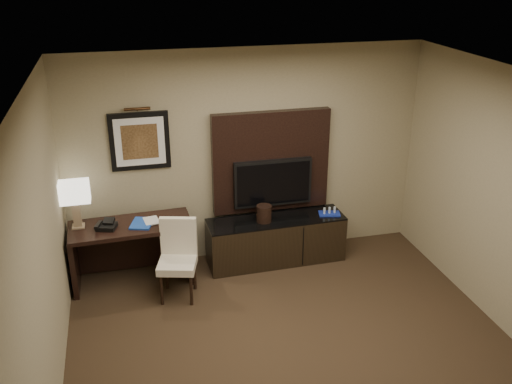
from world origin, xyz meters
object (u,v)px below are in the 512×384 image
object	(u,v)px
desk_chair	(177,264)
desk	(133,253)
ice_bucket	(264,213)
minibar_tray	(329,211)
table_lamp	(76,206)
desk_phone	(106,224)
tv	(273,183)
credenza	(276,240)

from	to	relation	value
desk_chair	desk	bearing A→B (deg)	149.66
ice_bucket	minibar_tray	size ratio (longest dim) A/B	0.78
table_lamp	desk_phone	distance (m)	0.40
tv	minibar_tray	world-z (taller)	tv
minibar_tray	tv	bearing A→B (deg)	161.75
tv	table_lamp	size ratio (longest dim) A/B	1.89
desk	credenza	size ratio (longest dim) A/B	0.81
desk	credenza	bearing A→B (deg)	-0.89
desk_phone	minibar_tray	world-z (taller)	desk_phone
credenza	ice_bucket	bearing A→B (deg)	-171.40
tv	desk_chair	xyz separation A→B (m)	(-1.32, -0.73, -0.58)
desk	desk_phone	distance (m)	0.51
tv	minibar_tray	bearing A→B (deg)	-18.25
desk	ice_bucket	world-z (taller)	ice_bucket
desk	ice_bucket	xyz separation A→B (m)	(1.63, 0.02, 0.33)
credenza	table_lamp	bearing A→B (deg)	178.00
desk_chair	desk_phone	distance (m)	0.95
desk	table_lamp	bearing A→B (deg)	170.57
desk_phone	minibar_tray	xyz separation A→B (m)	(2.76, 0.06, -0.16)
desk	desk_phone	size ratio (longest dim) A/B	6.69
desk	minibar_tray	distance (m)	2.51
minibar_tray	table_lamp	bearing A→B (deg)	178.87
credenza	minibar_tray	distance (m)	0.78
desk	desk_chair	xyz separation A→B (m)	(0.48, -0.49, 0.06)
desk_chair	table_lamp	xyz separation A→B (m)	(-1.07, 0.56, 0.59)
desk_phone	desk_chair	bearing A→B (deg)	-12.74
credenza	desk_phone	distance (m)	2.13
table_lamp	ice_bucket	world-z (taller)	table_lamp
ice_bucket	table_lamp	bearing A→B (deg)	178.68
ice_bucket	credenza	bearing A→B (deg)	10.08
desk_chair	table_lamp	size ratio (longest dim) A/B	1.66
desk	desk_phone	xyz separation A→B (m)	(-0.27, -0.05, 0.43)
minibar_tray	ice_bucket	bearing A→B (deg)	179.35
ice_bucket	minibar_tray	distance (m)	0.87
desk_chair	tv	bearing A→B (deg)	43.98
desk	desk_chair	world-z (taller)	desk_chair
desk	tv	xyz separation A→B (m)	(1.80, 0.24, 0.64)
desk	minibar_tray	size ratio (longest dim) A/B	5.26
tv	desk_phone	world-z (taller)	tv
desk_chair	ice_bucket	bearing A→B (deg)	38.93
desk	minibar_tray	world-z (taller)	desk
credenza	ice_bucket	size ratio (longest dim) A/B	8.27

